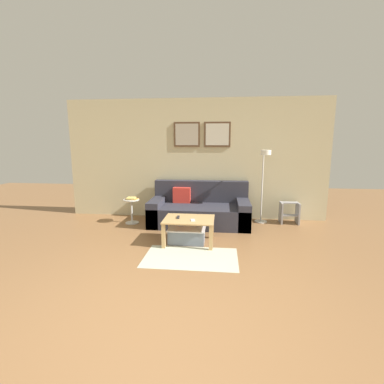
# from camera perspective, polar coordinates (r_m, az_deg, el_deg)

# --- Properties ---
(ground_plane) EXTENTS (16.00, 16.00, 0.00)m
(ground_plane) POSITION_cam_1_polar(r_m,az_deg,el_deg) (2.88, -7.53, -24.96)
(ground_plane) COLOR brown
(wall_back) EXTENTS (5.60, 0.09, 2.55)m
(wall_back) POSITION_cam_1_polar(r_m,az_deg,el_deg) (6.03, 0.61, 6.79)
(wall_back) COLOR #C6BC93
(wall_back) RESTS_ON ground_plane
(area_rug) EXTENTS (1.35, 0.83, 0.01)m
(area_rug) POSITION_cam_1_polar(r_m,az_deg,el_deg) (4.14, -0.26, -13.26)
(area_rug) COLOR #B2B79E
(area_rug) RESTS_ON ground_plane
(couch) EXTENTS (1.97, 0.98, 0.84)m
(couch) POSITION_cam_1_polar(r_m,az_deg,el_deg) (5.68, 1.56, -3.78)
(couch) COLOR #2D2D38
(couch) RESTS_ON ground_plane
(coffee_table) EXTENTS (0.82, 0.62, 0.41)m
(coffee_table) POSITION_cam_1_polar(r_m,az_deg,el_deg) (4.59, -0.61, -6.42)
(coffee_table) COLOR tan
(coffee_table) RESTS_ON ground_plane
(storage_bin) EXTENTS (0.61, 0.36, 0.25)m
(storage_bin) POSITION_cam_1_polar(r_m,az_deg,el_deg) (4.67, -1.09, -8.89)
(storage_bin) COLOR slate
(storage_bin) RESTS_ON ground_plane
(floor_lamp) EXTENTS (0.26, 0.50, 1.50)m
(floor_lamp) POSITION_cam_1_polar(r_m,az_deg,el_deg) (5.66, 14.53, 3.43)
(floor_lamp) COLOR silver
(floor_lamp) RESTS_ON ground_plane
(side_table) EXTENTS (0.32, 0.32, 0.50)m
(side_table) POSITION_cam_1_polar(r_m,az_deg,el_deg) (5.83, -12.28, -3.41)
(side_table) COLOR silver
(side_table) RESTS_ON ground_plane
(book_stack) EXTENTS (0.25, 0.20, 0.04)m
(book_stack) POSITION_cam_1_polar(r_m,az_deg,el_deg) (5.79, -12.28, -1.27)
(book_stack) COLOR #D18438
(book_stack) RESTS_ON side_table
(remote_control) EXTENTS (0.05, 0.15, 0.02)m
(remote_control) POSITION_cam_1_polar(r_m,az_deg,el_deg) (4.62, -2.84, -5.18)
(remote_control) COLOR #232328
(remote_control) RESTS_ON coffee_table
(cell_phone) EXTENTS (0.09, 0.15, 0.01)m
(cell_phone) POSITION_cam_1_polar(r_m,az_deg,el_deg) (4.47, 0.16, -5.80)
(cell_phone) COLOR silver
(cell_phone) RESTS_ON coffee_table
(step_stool) EXTENTS (0.36, 0.30, 0.43)m
(step_stool) POSITION_cam_1_polar(r_m,az_deg,el_deg) (6.05, 19.33, -3.93)
(step_stool) COLOR #99999E
(step_stool) RESTS_ON ground_plane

